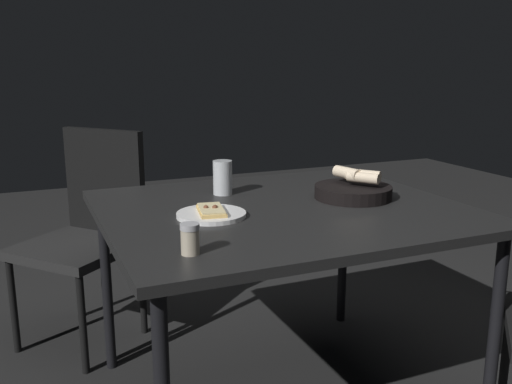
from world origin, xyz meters
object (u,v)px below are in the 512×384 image
pizza_plate (211,213)px  pepper_shaker (190,241)px  dining_table (282,222)px  chair_far (89,223)px  beer_glass (223,179)px  bread_basket (354,190)px

pizza_plate → pepper_shaker: 0.36m
pizza_plate → dining_table: bearing=6.2°
pepper_shaker → dining_table: bearing=39.0°
pepper_shaker → chair_far: chair_far is taller
beer_glass → chair_far: 0.73m
pizza_plate → bread_basket: size_ratio=0.80×
dining_table → pepper_shaker: 0.56m
beer_glass → pepper_shaker: beer_glass is taller
beer_glass → pizza_plate: bearing=-116.5°
pizza_plate → pepper_shaker: (-0.16, -0.32, 0.03)m
dining_table → pepper_shaker: bearing=-141.0°
beer_glass → pepper_shaker: (-0.30, -0.60, -0.02)m
pepper_shaker → chair_far: size_ratio=0.09×
pizza_plate → chair_far: size_ratio=0.24×
bread_basket → pizza_plate: bearing=-176.5°
dining_table → beer_glass: (-0.12, 0.25, 0.11)m
pizza_plate → bread_basket: bearing=3.5°
dining_table → pizza_plate: pizza_plate is taller
pepper_shaker → beer_glass: bearing=63.1°
beer_glass → pepper_shaker: bearing=-116.9°
dining_table → beer_glass: beer_glass is taller
pizza_plate → beer_glass: size_ratio=1.76×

